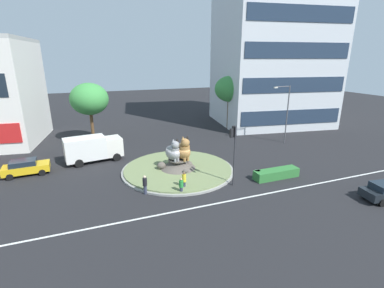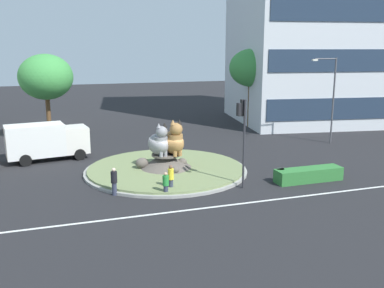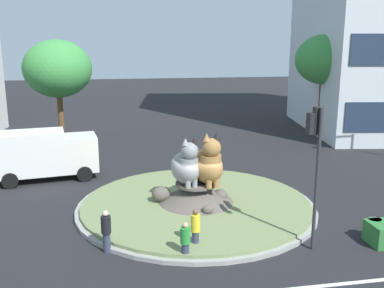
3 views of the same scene
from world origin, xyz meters
TOP-DOWN VIEW (x-y plane):
  - ground_plane at (0.00, 0.00)m, footprint 160.00×160.00m
  - lane_centreline at (0.00, -7.84)m, footprint 112.00×0.20m
  - roundabout_island at (-0.01, 0.00)m, footprint 11.86×11.86m
  - cat_statue_grey at (-0.49, -0.07)m, footprint 1.76×2.54m
  - cat_statue_tabby at (0.55, -0.19)m, footprint 1.75×2.74m
  - traffic_light_mast at (3.68, -5.16)m, footprint 0.71×0.60m
  - clipped_hedge_strip at (8.62, -5.30)m, footprint 4.75×1.20m
  - broadleaf_tree_behind_island at (13.80, 14.67)m, footprint 4.94×4.94m
  - second_tree_near_tower at (-8.02, 14.54)m, footprint 5.14×5.14m
  - streetlight_arm at (17.06, 4.39)m, footprint 2.42×0.45m
  - pedestrian_green_shirt at (-1.39, -5.26)m, footprint 0.38×0.38m
  - pedestrian_black_shirt at (-4.34, -4.04)m, footprint 0.39×0.39m
  - pedestrian_yellow_shirt at (-0.86, -4.48)m, footprint 0.37×0.37m
  - delivery_box_truck at (-8.27, 6.13)m, footprint 6.54×3.33m
  - litter_bin at (6.71, -4.81)m, footprint 0.56×0.56m

SIDE VIEW (x-z plane):
  - ground_plane at x=0.00m, z-range 0.00..0.00m
  - lane_centreline at x=0.00m, z-range 0.00..0.01m
  - roundabout_island at x=-0.01m, z-range -0.33..0.99m
  - clipped_hedge_strip at x=8.62m, z-range 0.00..0.90m
  - litter_bin at x=6.71m, z-range 0.00..0.90m
  - pedestrian_green_shirt at x=-1.39m, z-range 0.03..1.57m
  - pedestrian_yellow_shirt at x=-0.86m, z-range 0.05..1.78m
  - pedestrian_black_shirt at x=-4.34m, z-range 0.04..1.79m
  - delivery_box_truck at x=-8.27m, z-range 0.14..3.10m
  - cat_statue_grey at x=-0.49m, z-range 0.99..3.40m
  - cat_statue_tabby at x=0.55m, z-range 0.96..3.60m
  - traffic_light_mast at x=3.68m, z-range 1.30..7.03m
  - streetlight_arm at x=17.06m, z-range 0.63..8.62m
  - second_tree_near_tower at x=-8.02m, z-range 1.94..10.26m
  - broadleaf_tree_behind_island at x=13.80m, z-range 2.22..11.00m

